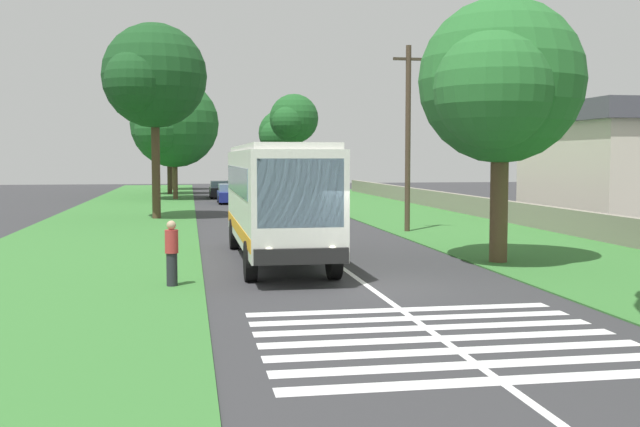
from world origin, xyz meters
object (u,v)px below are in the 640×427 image
coach_bus (276,195)px  utility_pole (408,136)px  roadside_tree_left_1 (153,79)px  roadside_tree_left_3 (170,120)px  roadside_tree_right_2 (293,120)px  roadside_tree_left_2 (173,125)px  pedestrian (172,252)px  trailing_car_3 (221,190)px  roadside_tree_right_0 (280,135)px  trailing_car_0 (307,205)px  roadside_tree_left_0 (167,132)px  trailing_car_2 (230,194)px  roadside_building (627,161)px  roadside_tree_right_3 (497,85)px  trailing_car_1 (289,198)px

coach_bus → utility_pole: utility_pole is taller
roadside_tree_left_1 → roadside_tree_left_3: roadside_tree_left_1 is taller
roadside_tree_right_2 → utility_pole: 38.59m
roadside_tree_left_1 → roadside_tree_left_2: bearing=-1.9°
roadside_tree_left_1 → pedestrian: size_ratio=6.23×
roadside_tree_left_2 → utility_pole: (-29.19, -10.88, -1.60)m
trailing_car_3 → roadside_tree_right_0: size_ratio=0.52×
trailing_car_0 → utility_pole: bearing=-161.9°
roadside_tree_left_0 → roadside_tree_right_2: bearing=-86.2°
roadside_tree_right_0 → utility_pole: 46.41m
trailing_car_0 → utility_pole: size_ratio=0.52×
trailing_car_3 → roadside_tree_right_2: 12.27m
trailing_car_2 → roadside_tree_left_2: bearing=33.9°
roadside_building → pedestrian: roadside_building is taller
coach_bus → trailing_car_0: size_ratio=2.60×
roadside_tree_left_1 → roadside_tree_right_2: roadside_tree_left_1 is taller
trailing_car_2 → utility_pole: 24.23m
trailing_car_3 → utility_pole: (-30.68, -7.09, 3.65)m
trailing_car_3 → roadside_tree_left_1: (-21.12, 4.45, 6.91)m
roadside_tree_right_2 → trailing_car_3: bearing=137.7°
roadside_tree_left_2 → roadside_tree_right_0: 20.24m
roadside_tree_left_3 → roadside_tree_right_3: bearing=-168.8°
trailing_car_0 → trailing_car_3: size_ratio=1.00×
roadside_tree_left_2 → roadside_tree_left_3: 18.02m
roadside_tree_left_0 → pedestrian: bearing=-178.4°
trailing_car_2 → utility_pole: utility_pole is taller
roadside_tree_left_1 → trailing_car_3: bearing=-11.9°
coach_bus → pedestrian: coach_bus is taller
coach_bus → trailing_car_1: 25.64m
trailing_car_1 → trailing_car_3: size_ratio=1.00×
coach_bus → roadside_tree_left_3: 56.13m
trailing_car_2 → roadside_tree_right_0: (23.39, -6.51, 5.09)m
utility_pole → roadside_tree_left_0: bearing=17.0°
trailing_car_0 → utility_pole: utility_pole is taller
trailing_car_3 → roadside_tree_left_2: (-1.49, 3.79, 5.25)m
coach_bus → roadside_tree_right_0: roadside_tree_right_0 is taller
roadside_tree_left_1 → trailing_car_1: bearing=-49.2°
coach_bus → pedestrian: 5.70m
coach_bus → roadside_tree_left_1: size_ratio=1.06×
roadside_tree_left_1 → roadside_building: size_ratio=0.96×
trailing_car_2 → roadside_tree_left_3: size_ratio=0.43×
trailing_car_0 → roadside_tree_left_2: roadside_tree_left_2 is taller
roadside_tree_right_2 → roadside_tree_right_3: bearing=179.8°
coach_bus → roadside_tree_left_1: bearing=14.4°
trailing_car_0 → roadside_tree_left_3: bearing=12.6°
roadside_tree_right_2 → roadside_tree_right_3: 48.84m
roadside_tree_right_0 → pedestrian: 60.50m
trailing_car_2 → roadside_tree_right_0: roadside_tree_right_0 is taller
trailing_car_3 → roadside_tree_right_3: roadside_tree_right_3 is taller
roadside_tree_left_0 → roadside_tree_right_0: bearing=-52.8°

